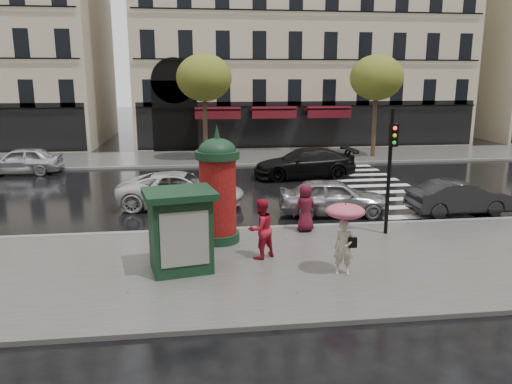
{
  "coord_description": "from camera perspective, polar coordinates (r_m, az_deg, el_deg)",
  "views": [
    {
      "loc": [
        -2.85,
        -13.46,
        5.2
      ],
      "look_at": [
        -0.92,
        1.5,
        1.73
      ],
      "focal_mm": 35.0,
      "sensor_mm": 36.0,
      "label": 1
    }
  ],
  "objects": [
    {
      "name": "car_black",
      "position": [
        26.53,
        5.53,
        3.3
      ],
      "size": [
        5.53,
        2.56,
        1.57
      ],
      "primitive_type": "imported",
      "rotation": [
        0.0,
        0.0,
        -1.5
      ],
      "color": "black",
      "rests_on": "ground"
    },
    {
      "name": "zebra_crossing",
      "position": [
        25.24,
        13.35,
        0.71
      ],
      "size": [
        3.6,
        11.75,
        0.01
      ],
      "primitive_type": "cube",
      "color": "silver",
      "rests_on": "ground"
    },
    {
      "name": "ground",
      "position": [
        14.7,
        4.35,
        -7.8
      ],
      "size": [
        160.0,
        160.0,
        0.0
      ],
      "primitive_type": "plane",
      "color": "black",
      "rests_on": "ground"
    },
    {
      "name": "newsstand",
      "position": [
        13.46,
        -8.65,
        -4.25
      ],
      "size": [
        2.09,
        1.86,
        2.2
      ],
      "color": "black",
      "rests_on": "near_sidewalk"
    },
    {
      "name": "car_darkgrey",
      "position": [
        20.92,
        22.22,
        -0.57
      ],
      "size": [
        4.06,
        1.6,
        1.32
      ],
      "primitive_type": "imported",
      "rotation": [
        0.0,
        0.0,
        1.62
      ],
      "color": "black",
      "rests_on": "ground"
    },
    {
      "name": "car_silver",
      "position": [
        19.43,
        8.85,
        -0.56
      ],
      "size": [
        4.35,
        2.12,
        1.43
      ],
      "primitive_type": "imported",
      "rotation": [
        0.0,
        0.0,
        1.46
      ],
      "color": "#A1A2A6",
      "rests_on": "ground"
    },
    {
      "name": "near_kerb",
      "position": [
        17.47,
        2.37,
        -4.14
      ],
      "size": [
        90.0,
        0.25,
        0.14
      ],
      "primitive_type": "cube",
      "color": "slate",
      "rests_on": "ground"
    },
    {
      "name": "tree_far_right",
      "position": [
        33.61,
        13.62,
        12.54
      ],
      "size": [
        3.4,
        3.4,
        6.64
      ],
      "color": "#38281C",
      "rests_on": "ground"
    },
    {
      "name": "car_white",
      "position": [
        20.69,
        -8.53,
        0.28
      ],
      "size": [
        5.33,
        2.82,
        1.43
      ],
      "primitive_type": "imported",
      "rotation": [
        0.0,
        0.0,
        1.48
      ],
      "color": "silver",
      "rests_on": "ground"
    },
    {
      "name": "traffic_light",
      "position": [
        16.64,
        15.14,
        3.61
      ],
      "size": [
        0.27,
        0.39,
        4.14
      ],
      "color": "black",
      "rests_on": "near_sidewalk"
    },
    {
      "name": "far_kerb",
      "position": [
        30.03,
        -1.8,
        3.1
      ],
      "size": [
        90.0,
        0.25,
        0.14
      ],
      "primitive_type": "cube",
      "color": "slate",
      "rests_on": "ground"
    },
    {
      "name": "woman_red",
      "position": [
        14.26,
        0.54,
        -4.21
      ],
      "size": [
        1.07,
        1.01,
        1.74
      ],
      "primitive_type": "imported",
      "rotation": [
        0.0,
        0.0,
        3.7
      ],
      "color": "#B0152A",
      "rests_on": "near_sidewalk"
    },
    {
      "name": "bldg_far_corner",
      "position": [
        44.77,
        4.41,
        20.75
      ],
      "size": [
        26.0,
        14.0,
        22.9
      ],
      "color": "#B7A88C",
      "rests_on": "ground"
    },
    {
      "name": "near_sidewalk",
      "position": [
        14.23,
        4.77,
        -8.27
      ],
      "size": [
        90.0,
        7.0,
        0.12
      ],
      "primitive_type": "cube",
      "color": "#474744",
      "rests_on": "ground"
    },
    {
      "name": "morris_column",
      "position": [
        15.56,
        -4.39,
        0.64
      ],
      "size": [
        1.37,
        1.37,
        3.7
      ],
      "color": "black",
      "rests_on": "near_sidewalk"
    },
    {
      "name": "car_far_silver",
      "position": [
        30.28,
        -25.31,
        3.25
      ],
      "size": [
        4.43,
        1.84,
        1.5
      ],
      "primitive_type": "imported",
      "rotation": [
        0.0,
        0.0,
        -1.56
      ],
      "color": "silver",
      "rests_on": "ground"
    },
    {
      "name": "far_sidewalk",
      "position": [
        32.98,
        -2.31,
        3.97
      ],
      "size": [
        90.0,
        6.0,
        0.12
      ],
      "primitive_type": "cube",
      "color": "#474744",
      "rests_on": "ground"
    },
    {
      "name": "tree_far_left",
      "position": [
        31.47,
        -5.95,
        12.82
      ],
      "size": [
        3.4,
        3.4,
        6.64
      ],
      "color": "#38281C",
      "rests_on": "ground"
    },
    {
      "name": "man_burgundy",
      "position": [
        16.84,
        5.65,
        -1.83
      ],
      "size": [
        0.88,
        0.68,
        1.61
      ],
      "primitive_type": "imported",
      "rotation": [
        0.0,
        0.0,
        3.38
      ],
      "color": "#521020",
      "rests_on": "near_sidewalk"
    },
    {
      "name": "woman_umbrella",
      "position": [
        13.17,
        10.1,
        -3.96
      ],
      "size": [
        1.02,
        1.02,
        1.96
      ],
      "color": "#BDB29C",
      "rests_on": "near_sidewalk"
    }
  ]
}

